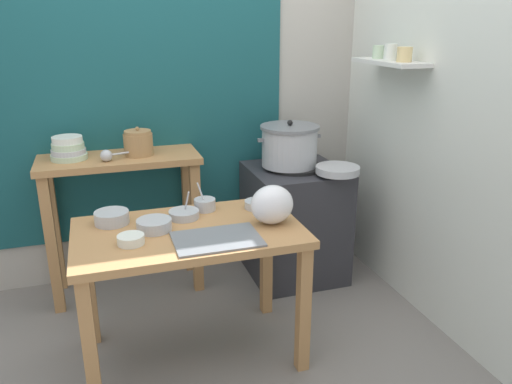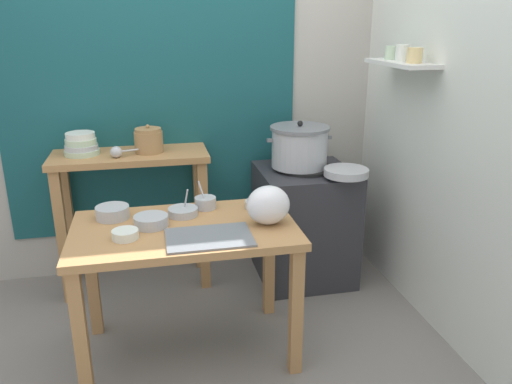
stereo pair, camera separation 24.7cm
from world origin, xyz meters
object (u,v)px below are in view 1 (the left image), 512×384
at_px(bowl_stack_enamel, 68,149).
at_px(prep_bowl_1, 184,214).
at_px(steamer_pot, 289,146).
at_px(ladle, 108,155).
at_px(plastic_bag, 272,205).
at_px(wide_pan, 338,170).
at_px(prep_table, 189,250).
at_px(prep_bowl_4, 257,204).
at_px(prep_bowl_5, 205,204).
at_px(prep_bowl_0, 131,239).
at_px(prep_bowl_3, 154,224).
at_px(clay_pot, 138,143).
at_px(prep_bowl_2, 112,217).
at_px(stove_block, 294,222).
at_px(serving_tray, 217,239).
at_px(back_shelf_table, 122,191).

height_order(bowl_stack_enamel, prep_bowl_1, bowl_stack_enamel).
bearing_deg(bowl_stack_enamel, steamer_pot, -5.72).
xyz_separation_m(steamer_pot, ladle, (-1.13, 0.02, 0.02)).
xyz_separation_m(plastic_bag, wide_pan, (0.61, 0.50, -0.02)).
bearing_deg(prep_table, plastic_bag, -7.42).
distance_m(prep_bowl_4, prep_bowl_5, 0.28).
xyz_separation_m(prep_table, bowl_stack_enamel, (-0.55, 0.84, 0.35)).
relative_size(bowl_stack_enamel, prep_bowl_0, 1.72).
relative_size(steamer_pot, plastic_bag, 1.98).
bearing_deg(wide_pan, prep_bowl_3, -160.78).
xyz_separation_m(prep_table, prep_bowl_4, (0.41, 0.17, 0.13)).
distance_m(steamer_pot, clay_pot, 0.95).
relative_size(prep_table, prep_bowl_3, 6.47).
bearing_deg(plastic_bag, prep_bowl_2, 162.48).
relative_size(steamer_pot, prep_bowl_3, 2.52).
xyz_separation_m(stove_block, prep_bowl_2, (-1.19, -0.50, 0.37)).
bearing_deg(prep_table, prep_bowl_3, 166.90).
relative_size(plastic_bag, prep_bowl_0, 1.76).
bearing_deg(prep_bowl_4, stove_block, 49.78).
xyz_separation_m(bowl_stack_enamel, ladle, (0.22, -0.12, -0.03)).
height_order(steamer_pot, serving_tray, steamer_pot).
distance_m(ladle, prep_bowl_2, 0.57).
height_order(back_shelf_table, ladle, ladle).
bearing_deg(bowl_stack_enamel, ladle, -27.78).
height_order(back_shelf_table, bowl_stack_enamel, bowl_stack_enamel).
bearing_deg(plastic_bag, prep_bowl_4, 91.36).
bearing_deg(steamer_pot, stove_block, -26.62).
relative_size(back_shelf_table, wide_pan, 3.51).
bearing_deg(ladle, prep_bowl_1, -59.83).
distance_m(ladle, prep_bowl_3, 0.73).
height_order(serving_tray, prep_bowl_2, prep_bowl_2).
distance_m(back_shelf_table, prep_bowl_5, 0.71).
xyz_separation_m(bowl_stack_enamel, prep_bowl_2, (0.20, -0.65, -0.21)).
relative_size(stove_block, prep_bowl_0, 6.36).
xyz_separation_m(ladle, prep_bowl_5, (0.46, -0.50, -0.18)).
relative_size(prep_table, stove_block, 1.41).
bearing_deg(ladle, serving_tray, -64.30).
bearing_deg(prep_bowl_2, serving_tray, -38.34).
bearing_deg(plastic_bag, steamer_pot, 62.89).
distance_m(serving_tray, prep_bowl_0, 0.39).
bearing_deg(prep_bowl_0, bowl_stack_enamel, 106.11).
bearing_deg(back_shelf_table, ladle, -125.28).
bearing_deg(back_shelf_table, prep_bowl_3, -82.17).
relative_size(ladle, wide_pan, 0.94).
bearing_deg(serving_tray, prep_bowl_4, 48.30).
distance_m(steamer_pot, prep_bowl_5, 0.84).
relative_size(wide_pan, prep_bowl_2, 1.61).
bearing_deg(stove_block, back_shelf_table, 173.30).
relative_size(ladle, serving_tray, 0.65).
xyz_separation_m(stove_block, clay_pot, (-0.99, 0.13, 0.59)).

